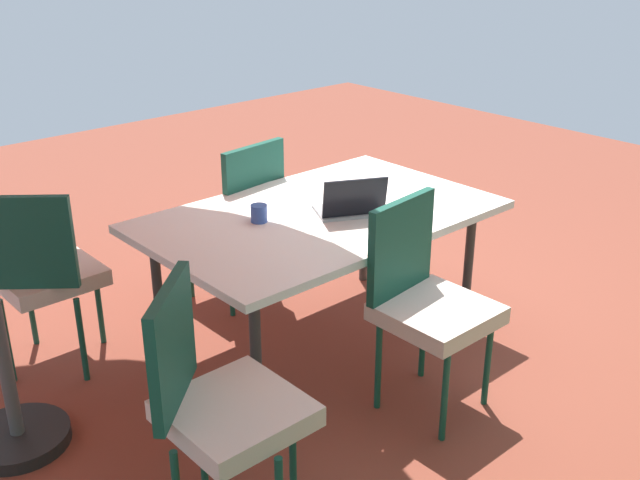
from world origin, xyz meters
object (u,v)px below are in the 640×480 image
cup (259,213)px  laptop (350,206)px  chair_southeast (42,269)px  chair_south (238,213)px  chair_north (426,297)px  dining_table (320,222)px  chair_northeast (217,397)px

cup → laptop: bearing=149.7°
laptop → cup: laptop is taller
chair_southeast → chair_south: (-1.16, 0.01, 0.00)m
chair_south → laptop: chair_south is taller
chair_south → laptop: size_ratio=2.47×
chair_north → chair_southeast: bearing=122.8°
chair_north → chair_south: (0.01, -1.42, 0.00)m
laptop → dining_table: bearing=-27.6°
chair_southeast → chair_northeast: size_ratio=1.00×
dining_table → cup: cup is taller
dining_table → laptop: 0.18m
chair_south → chair_southeast: bearing=-7.6°
chair_northeast → cup: bearing=1.9°
chair_south → cup: size_ratio=11.41×
chair_northeast → chair_south: size_ratio=1.00×
chair_southeast → chair_north: bearing=169.1°
dining_table → chair_southeast: size_ratio=1.79×
dining_table → laptop: laptop is taller
chair_northeast → cup: 1.21m
chair_northeast → chair_south: 1.83m
dining_table → chair_southeast: bearing=-31.6°
chair_southeast → laptop: (-1.25, 0.84, 0.25)m
chair_southeast → cup: bearing=-175.6°
dining_table → chair_southeast: chair_southeast is taller
chair_south → laptop: 0.87m
chair_southeast → chair_south: bearing=-140.6°
dining_table → chair_south: bearing=-89.5°
chair_south → chair_north: bearing=83.1°
dining_table → chair_northeast: chair_northeast is taller
laptop → cup: 0.46m
dining_table → chair_north: size_ratio=1.79×
chair_southeast → cup: size_ratio=11.41×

